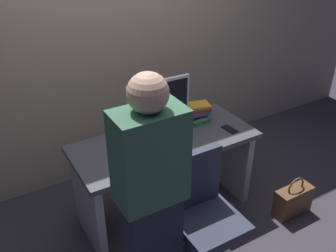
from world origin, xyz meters
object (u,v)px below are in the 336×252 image
(desk, at_px, (165,163))
(handbag, at_px, (293,201))
(office_chair, at_px, (204,222))
(monitor, at_px, (159,104))
(cell_phone, at_px, (230,129))
(cup_near_keyboard, at_px, (132,161))
(keyboard, at_px, (158,145))
(person_at_desk, at_px, (151,199))
(mouse, at_px, (187,134))
(book_stack, at_px, (198,113))

(desk, relative_size, handbag, 3.92)
(office_chair, bearing_deg, monitor, 83.71)
(cell_phone, bearing_deg, cup_near_keyboard, 177.98)
(desk, distance_m, keyboard, 0.26)
(office_chair, distance_m, monitor, 0.97)
(desk, relative_size, person_at_desk, 0.90)
(person_at_desk, xyz_separation_m, cell_phone, (1.03, 0.55, -0.10))
(desk, relative_size, mouse, 14.80)
(monitor, xyz_separation_m, keyboard, (-0.12, -0.19, -0.25))
(keyboard, height_order, cell_phone, keyboard)
(person_at_desk, bearing_deg, cup_near_keyboard, 77.96)
(office_chair, relative_size, cup_near_keyboard, 10.12)
(handbag, bearing_deg, keyboard, 152.69)
(office_chair, xyz_separation_m, person_at_desk, (-0.43, -0.03, 0.41))
(cup_near_keyboard, bearing_deg, cell_phone, 3.72)
(desk, bearing_deg, monitor, 79.62)
(cell_phone, height_order, handbag, cell_phone)
(desk, relative_size, cell_phone, 10.28)
(cell_phone, bearing_deg, monitor, 147.34)
(mouse, distance_m, cell_phone, 0.38)
(mouse, bearing_deg, cell_phone, -13.99)
(person_at_desk, bearing_deg, book_stack, 42.33)
(cup_near_keyboard, bearing_deg, office_chair, -54.84)
(book_stack, bearing_deg, mouse, -142.26)
(desk, height_order, person_at_desk, person_at_desk)
(mouse, bearing_deg, desk, 166.04)
(office_chair, xyz_separation_m, keyboard, (-0.03, 0.60, 0.32))
(keyboard, bearing_deg, cup_near_keyboard, -151.74)
(book_stack, relative_size, cell_phone, 1.58)
(cell_phone, bearing_deg, mouse, 160.26)
(person_at_desk, relative_size, book_stack, 7.19)
(monitor, bearing_deg, book_stack, -1.15)
(monitor, bearing_deg, cell_phone, -26.92)
(monitor, height_order, book_stack, monitor)
(mouse, relative_size, cell_phone, 0.69)
(person_at_desk, height_order, handbag, person_at_desk)
(monitor, relative_size, mouse, 5.40)
(handbag, bearing_deg, monitor, 141.77)
(office_chair, relative_size, book_stack, 4.12)
(person_at_desk, bearing_deg, office_chair, 3.93)
(cup_near_keyboard, height_order, handbag, cup_near_keyboard)
(office_chair, xyz_separation_m, book_stack, (0.46, 0.77, 0.39))
(handbag, bearing_deg, cell_phone, 130.81)
(monitor, relative_size, cup_near_keyboard, 5.82)
(mouse, height_order, book_stack, book_stack)
(person_at_desk, bearing_deg, keyboard, 58.00)
(desk, bearing_deg, cell_phone, -13.98)
(person_at_desk, relative_size, mouse, 16.39)
(keyboard, height_order, book_stack, book_stack)
(book_stack, distance_m, handbag, 1.13)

